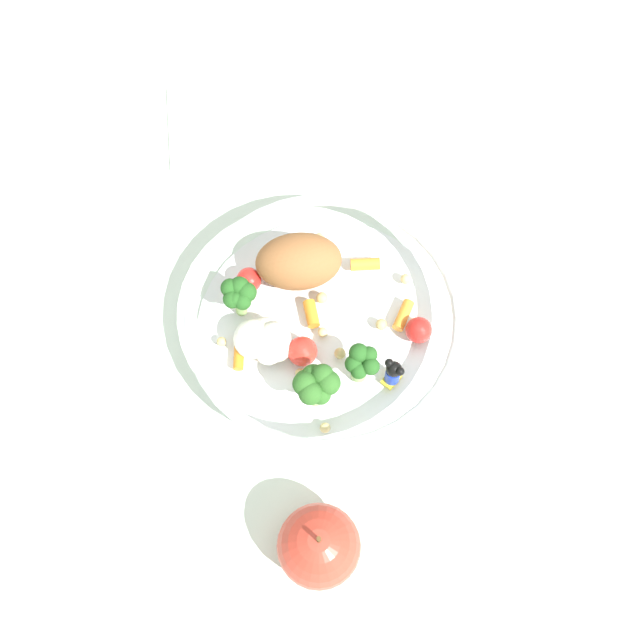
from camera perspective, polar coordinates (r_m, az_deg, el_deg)
name	(u,v)px	position (r m, az deg, el deg)	size (l,w,h in m)	color
ground_plane	(323,337)	(0.72, 0.21, -1.35)	(2.40, 2.40, 0.00)	silver
food_container	(312,316)	(0.70, -0.60, 0.32)	(0.26, 0.26, 0.06)	white
loose_apple	(319,546)	(0.64, -0.09, -16.96)	(0.07, 0.07, 0.08)	#BC3828
folded_napkin	(228,120)	(0.86, -7.09, 15.03)	(0.12, 0.13, 0.01)	white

